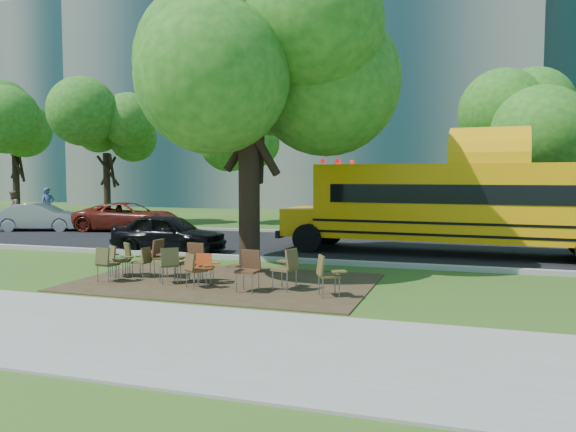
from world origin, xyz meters
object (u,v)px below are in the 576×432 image
(chair_10, at_px, (162,254))
(pedestrian_a, at_px, (48,205))
(bg_car_silver, at_px, (40,217))
(chair_1, at_px, (117,258))
(black_car, at_px, (169,233))
(bg_car_red, at_px, (129,217))
(school_bus, at_px, (484,203))
(chair_9, at_px, (123,256))
(chair_4, at_px, (195,267))
(chair_6, at_px, (287,265))
(chair_3, at_px, (192,259))
(chair_8, at_px, (143,259))
(chair_7, at_px, (327,272))
(chair_2, at_px, (170,262))
(chair_0, at_px, (107,261))
(chair_5, at_px, (248,267))
(chair_11, at_px, (206,265))
(main_tree, at_px, (248,47))
(pedestrian_b, at_px, (13,207))

(chair_10, distance_m, pedestrian_a, 19.44)
(bg_car_silver, bearing_deg, chair_1, -150.44)
(black_car, relative_size, bg_car_red, 0.79)
(school_bus, xyz_separation_m, bg_car_silver, (-19.43, 2.49, -1.05))
(chair_1, relative_size, chair_9, 0.96)
(school_bus, relative_size, chair_4, 14.84)
(school_bus, bearing_deg, chair_9, -140.15)
(chair_6, bearing_deg, black_car, 64.24)
(chair_3, xyz_separation_m, black_car, (-3.27, 4.60, 0.06))
(chair_8, relative_size, bg_car_red, 0.16)
(chair_7, bearing_deg, chair_2, -121.78)
(chair_0, height_order, pedestrian_a, pedestrian_a)
(chair_1, xyz_separation_m, chair_5, (3.75, -0.61, 0.07))
(chair_10, height_order, chair_11, chair_10)
(main_tree, height_order, chair_9, main_tree)
(chair_1, xyz_separation_m, pedestrian_a, (-13.62, 13.21, 0.46))
(bg_car_red, bearing_deg, chair_8, -153.69)
(chair_9, height_order, pedestrian_a, pedestrian_a)
(school_bus, bearing_deg, bg_car_silver, 175.87)
(chair_1, height_order, chair_2, chair_2)
(chair_1, relative_size, chair_10, 0.86)
(main_tree, xyz_separation_m, chair_5, (0.92, -2.41, -5.29))
(chair_6, bearing_deg, pedestrian_a, 67.83)
(chair_8, relative_size, black_car, 0.21)
(chair_5, bearing_deg, chair_10, -18.69)
(chair_1, bearing_deg, bg_car_silver, 172.97)
(chair_9, xyz_separation_m, black_car, (-1.17, 4.35, 0.12))
(chair_11, bearing_deg, bg_car_red, 116.88)
(chair_2, height_order, chair_5, chair_5)
(chair_7, xyz_separation_m, pedestrian_a, (-19.15, 13.78, 0.41))
(main_tree, height_order, chair_8, main_tree)
(pedestrian_b, bearing_deg, chair_10, 27.81)
(chair_0, height_order, chair_9, chair_0)
(chair_6, relative_size, chair_7, 1.07)
(chair_10, height_order, bg_car_silver, bg_car_silver)
(chair_6, height_order, chair_7, chair_6)
(chair_0, relative_size, chair_2, 0.97)
(chair_10, distance_m, bg_car_silver, 14.68)
(main_tree, xyz_separation_m, chair_4, (-0.35, -2.43, -5.36))
(main_tree, height_order, chair_6, main_tree)
(pedestrian_a, bearing_deg, chair_9, -103.65)
(school_bus, xyz_separation_m, bg_car_red, (-15.47, 3.67, -1.03))
(main_tree, height_order, black_car, main_tree)
(chair_0, xyz_separation_m, black_car, (-1.34, 5.22, 0.12))
(chair_9, relative_size, chair_11, 1.12)
(black_car, xyz_separation_m, bg_car_red, (-5.50, 5.88, 0.02))
(chair_0, bearing_deg, chair_4, 8.46)
(chair_8, bearing_deg, chair_4, -110.57)
(chair_9, distance_m, bg_car_red, 12.21)
(school_bus, xyz_separation_m, black_car, (-9.97, -2.21, -1.05))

